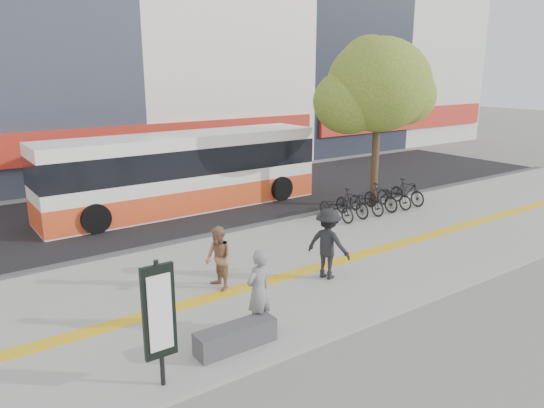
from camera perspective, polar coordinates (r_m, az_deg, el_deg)
ground at (r=12.31m, az=3.52°, el=-10.04°), size 120.00×120.00×0.00m
sidewalk at (r=13.39m, az=-0.53°, el=-7.71°), size 40.00×7.00×0.08m
tactile_strip at (r=13.00m, az=0.74°, el=-8.21°), size 40.00×0.45×0.01m
street at (r=19.70m, az=-13.11°, el=-0.72°), size 40.00×8.00×0.06m
curb at (r=16.20m, az=-7.65°, el=-3.68°), size 40.00×0.25×0.14m
bench at (r=9.96m, az=-4.03°, el=-14.45°), size 1.60×0.45×0.45m
signboard at (r=8.59m, az=-12.40°, el=-11.81°), size 0.55×0.10×2.20m
street_tree at (r=19.63m, az=11.45°, el=12.60°), size 4.40×3.80×6.31m
bus at (r=19.39m, az=-9.72°, el=3.30°), size 10.52×2.49×2.80m
bicycle_row at (r=19.09m, az=11.15°, el=0.49°), size 4.20×1.69×0.98m
seated_woman at (r=10.23m, az=-1.51°, el=-9.64°), size 0.70×0.55×1.71m
pedestrian_tan at (r=12.20m, az=-5.94°, el=-6.03°), size 0.59×0.76×1.53m
pedestrian_dark at (r=12.83m, az=6.26°, el=-4.38°), size 1.02×1.31×1.78m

